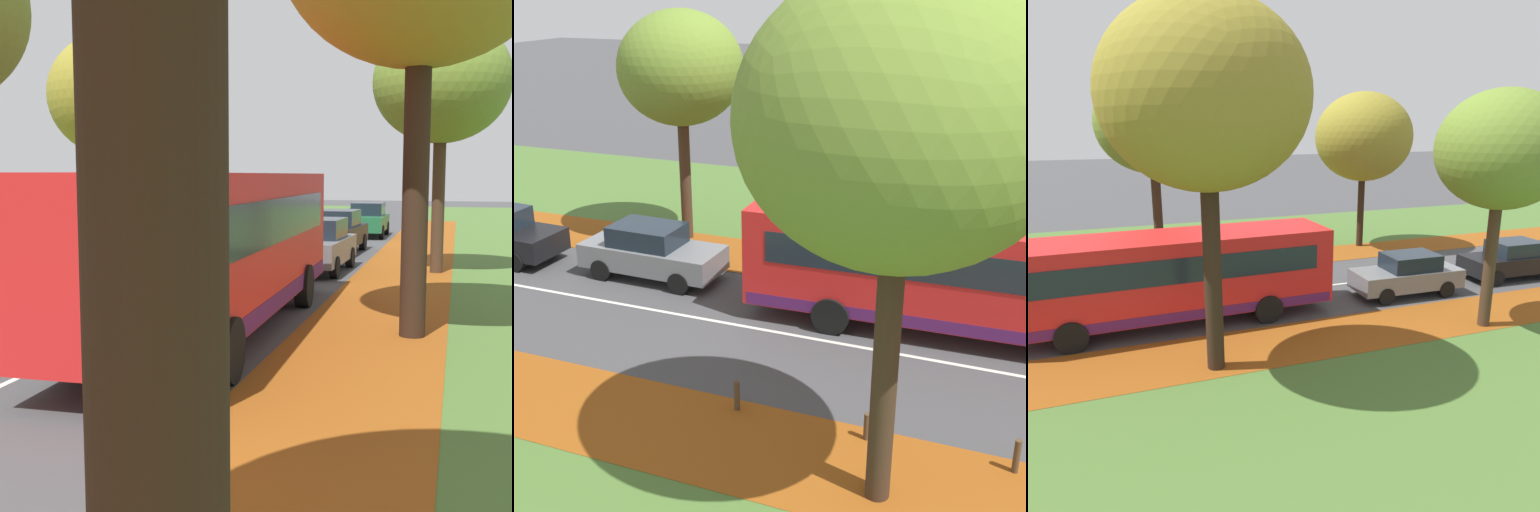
% 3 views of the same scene
% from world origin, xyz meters
% --- Properties ---
extents(grass_verge_left, '(12.00, 90.00, 0.01)m').
position_xyz_m(grass_verge_left, '(-9.20, 20.00, 0.00)').
color(grass_verge_left, '#476B2D').
rests_on(grass_verge_left, ground).
extents(leaf_litter_left, '(2.80, 60.00, 0.00)m').
position_xyz_m(leaf_litter_left, '(-4.60, 14.00, 0.01)').
color(leaf_litter_left, '#8C4714').
rests_on(leaf_litter_left, grass_verge_left).
extents(leaf_litter_right, '(2.80, 60.00, 0.00)m').
position_xyz_m(leaf_litter_right, '(4.60, 14.00, 0.01)').
color(leaf_litter_right, '#8C4714').
rests_on(leaf_litter_right, grass_verge_right).
extents(road_centre_line, '(0.12, 80.00, 0.01)m').
position_xyz_m(road_centre_line, '(0.00, 20.00, 0.00)').
color(road_centre_line, silver).
rests_on(road_centre_line, ground).
extents(tree_left_near, '(4.80, 4.80, 8.63)m').
position_xyz_m(tree_left_near, '(-5.05, 9.93, 6.43)').
color(tree_left_near, '#382619').
rests_on(tree_left_near, ground).
extents(tree_left_mid, '(5.00, 5.00, 8.00)m').
position_xyz_m(tree_left_mid, '(-5.63, 20.55, 5.74)').
color(tree_left_mid, black).
rests_on(tree_left_mid, ground).
extents(tree_right_near, '(5.13, 5.13, 9.43)m').
position_xyz_m(tree_right_near, '(5.37, 10.16, 7.08)').
color(tree_right_near, black).
rests_on(tree_right_near, ground).
extents(tree_right_mid, '(4.02, 4.02, 7.50)m').
position_xyz_m(tree_right_mid, '(5.53, 19.11, 5.65)').
color(tree_right_mid, '#422D1E').
rests_on(tree_right_mid, ground).
extents(bollard_third, '(0.12, 0.12, 0.58)m').
position_xyz_m(bollard_third, '(-3.52, 5.03, 0.29)').
color(bollard_third, '#4C3823').
rests_on(bollard_third, ground).
extents(bollard_fourth, '(0.12, 0.12, 0.68)m').
position_xyz_m(bollard_fourth, '(-3.55, 7.77, 0.34)').
color(bollard_fourth, '#4C3823').
rests_on(bollard_fourth, ground).
extents(bollard_fifth, '(0.12, 0.12, 0.57)m').
position_xyz_m(bollard_fifth, '(-3.56, 10.50, 0.29)').
color(bollard_fifth, '#4C3823').
rests_on(bollard_fifth, ground).
extents(bollard_sixth, '(0.12, 0.12, 0.66)m').
position_xyz_m(bollard_sixth, '(-3.53, 13.24, 0.33)').
color(bollard_sixth, '#4C3823').
rests_on(bollard_sixth, ground).
extents(bus, '(2.88, 10.47, 2.98)m').
position_xyz_m(bus, '(1.74, 9.61, 1.70)').
color(bus, red).
rests_on(bus, ground).
extents(car_grey_lead, '(1.86, 4.24, 1.62)m').
position_xyz_m(car_grey_lead, '(2.02, 18.44, 0.81)').
color(car_grey_lead, slate).
rests_on(car_grey_lead, ground).
extents(car_black_following, '(1.91, 4.26, 1.62)m').
position_xyz_m(car_black_following, '(1.71, 23.85, 0.81)').
color(car_black_following, black).
rests_on(car_black_following, ground).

